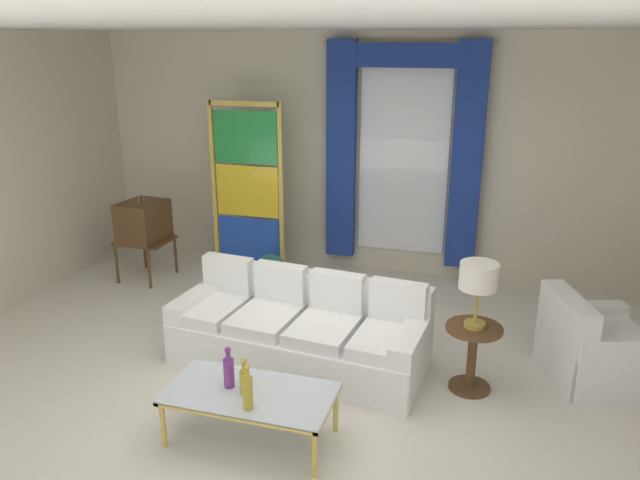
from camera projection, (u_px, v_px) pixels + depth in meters
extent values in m
plane|color=silver|center=(293.00, 383.00, 5.40)|extent=(16.00, 16.00, 0.00)
cube|color=beige|center=(370.00, 155.00, 7.71)|extent=(8.00, 0.12, 3.00)
cube|color=white|center=(319.00, 24.00, 5.17)|extent=(8.00, 7.60, 0.04)
cube|color=white|center=(404.00, 154.00, 7.50)|extent=(1.10, 0.02, 2.50)
cylinder|color=gold|center=(407.00, 42.00, 7.01)|extent=(2.00, 0.04, 0.04)
cube|color=navy|center=(341.00, 152.00, 7.62)|extent=(0.36, 0.12, 2.70)
cube|color=navy|center=(467.00, 159.00, 7.20)|extent=(0.36, 0.12, 2.70)
cube|color=navy|center=(407.00, 55.00, 7.04)|extent=(1.80, 0.10, 0.28)
cube|color=white|center=(298.00, 346.00, 5.66)|extent=(2.40, 1.12, 0.38)
cube|color=white|center=(313.00, 310.00, 5.92)|extent=(2.33, 0.42, 0.78)
cube|color=white|center=(411.00, 359.00, 5.25)|extent=(0.28, 0.87, 0.56)
cube|color=white|center=(199.00, 318.00, 6.01)|extent=(0.28, 0.87, 0.56)
cube|color=white|center=(387.00, 340.00, 5.22)|extent=(0.60, 0.79, 0.12)
cube|color=white|center=(398.00, 303.00, 5.44)|extent=(0.52, 0.19, 0.40)
cube|color=white|center=(325.00, 329.00, 5.43)|extent=(0.60, 0.79, 0.12)
cube|color=white|center=(338.00, 293.00, 5.64)|extent=(0.52, 0.19, 0.40)
cube|color=white|center=(267.00, 318.00, 5.64)|extent=(0.60, 0.79, 0.12)
cube|color=white|center=(281.00, 284.00, 5.85)|extent=(0.52, 0.19, 0.40)
cube|color=white|center=(213.00, 308.00, 5.85)|extent=(0.60, 0.79, 0.12)
cube|color=white|center=(229.00, 276.00, 6.06)|extent=(0.52, 0.19, 0.40)
cube|color=silver|center=(250.00, 392.00, 4.53)|extent=(1.25, 0.64, 0.02)
cube|color=gold|center=(265.00, 375.00, 4.81)|extent=(1.25, 0.04, 0.03)
cube|color=gold|center=(234.00, 418.00, 4.26)|extent=(1.25, 0.04, 0.03)
cube|color=gold|center=(178.00, 382.00, 4.70)|extent=(0.04, 0.64, 0.03)
cube|color=gold|center=(328.00, 408.00, 4.37)|extent=(0.04, 0.64, 0.03)
cylinder|color=gold|center=(198.00, 385.00, 5.01)|extent=(0.04, 0.04, 0.38)
cylinder|color=gold|center=(336.00, 409.00, 4.69)|extent=(0.04, 0.04, 0.38)
cylinder|color=gold|center=(163.00, 425.00, 4.50)|extent=(0.04, 0.04, 0.38)
cylinder|color=gold|center=(314.00, 454.00, 4.18)|extent=(0.04, 0.04, 0.38)
cylinder|color=#753384|center=(229.00, 373.00, 4.56)|extent=(0.08, 0.08, 0.23)
cylinder|color=#753384|center=(228.00, 356.00, 4.51)|extent=(0.04, 0.04, 0.06)
sphere|color=#753384|center=(228.00, 350.00, 4.49)|extent=(0.05, 0.05, 0.05)
cylinder|color=gold|center=(245.00, 382.00, 4.47)|extent=(0.07, 0.07, 0.19)
cylinder|color=gold|center=(244.00, 367.00, 4.43)|extent=(0.03, 0.03, 0.06)
sphere|color=gold|center=(244.00, 362.00, 4.41)|extent=(0.04, 0.04, 0.04)
cylinder|color=gold|center=(248.00, 393.00, 4.28)|extent=(0.07, 0.07, 0.25)
cylinder|color=gold|center=(247.00, 373.00, 4.23)|extent=(0.03, 0.03, 0.06)
sphere|color=gold|center=(247.00, 367.00, 4.22)|extent=(0.04, 0.04, 0.04)
cube|color=brown|center=(145.00, 240.00, 7.62)|extent=(0.62, 0.54, 0.03)
cylinder|color=brown|center=(117.00, 264.00, 7.54)|extent=(0.04, 0.04, 0.50)
cylinder|color=brown|center=(145.00, 250.00, 8.03)|extent=(0.04, 0.04, 0.50)
cylinder|color=brown|center=(149.00, 269.00, 7.37)|extent=(0.04, 0.04, 0.50)
cylinder|color=brown|center=(176.00, 254.00, 7.87)|extent=(0.04, 0.04, 0.50)
cube|color=brown|center=(143.00, 221.00, 7.54)|extent=(0.52, 0.60, 0.48)
cube|color=black|center=(127.00, 217.00, 7.62)|extent=(0.04, 0.39, 0.30)
cylinder|color=gold|center=(125.00, 234.00, 7.60)|extent=(0.01, 0.04, 0.04)
cylinder|color=gold|center=(133.00, 230.00, 7.75)|extent=(0.01, 0.04, 0.04)
cylinder|color=silver|center=(140.00, 188.00, 7.41)|extent=(0.02, 0.13, 0.34)
cylinder|color=silver|center=(140.00, 188.00, 7.41)|extent=(0.02, 0.13, 0.34)
cube|color=white|center=(597.00, 358.00, 5.41)|extent=(1.01, 1.01, 0.40)
cube|color=white|center=(601.00, 333.00, 5.34)|extent=(0.87, 0.87, 0.10)
cube|color=white|center=(565.00, 339.00, 5.34)|extent=(0.45, 0.82, 0.80)
cube|color=white|center=(583.00, 333.00, 5.69)|extent=(0.75, 0.41, 0.58)
cube|color=white|center=(617.00, 368.00, 5.08)|extent=(0.75, 0.41, 0.58)
cube|color=gold|center=(214.00, 189.00, 7.68)|extent=(0.05, 0.05, 2.20)
cube|color=gold|center=(281.00, 194.00, 7.44)|extent=(0.05, 0.05, 2.20)
cube|color=gold|center=(244.00, 103.00, 7.23)|extent=(0.90, 0.05, 0.06)
cube|color=gold|center=(250.00, 270.00, 7.89)|extent=(0.90, 0.05, 0.10)
cube|color=#1E47B7|center=(249.00, 242.00, 7.77)|extent=(0.82, 0.02, 0.64)
cube|color=yellow|center=(247.00, 191.00, 7.56)|extent=(0.82, 0.02, 0.64)
cube|color=#238E3D|center=(245.00, 137.00, 7.35)|extent=(0.82, 0.02, 0.64)
cylinder|color=beige|center=(272.00, 284.00, 7.48)|extent=(0.16, 0.16, 0.06)
ellipsoid|color=#1D57A0|center=(272.00, 276.00, 7.45)|extent=(0.18, 0.32, 0.20)
sphere|color=#1D57A0|center=(276.00, 264.00, 7.54)|extent=(0.09, 0.09, 0.09)
cone|color=gold|center=(277.00, 262.00, 7.60)|extent=(0.02, 0.04, 0.02)
cone|color=#236850|center=(266.00, 274.00, 7.25)|extent=(0.44, 0.40, 0.50)
cylinder|color=brown|center=(474.00, 328.00, 5.13)|extent=(0.48, 0.48, 0.03)
cylinder|color=brown|center=(472.00, 359.00, 5.23)|extent=(0.08, 0.08, 0.55)
cylinder|color=brown|center=(469.00, 387.00, 5.31)|extent=(0.36, 0.36, 0.03)
cylinder|color=#B29338|center=(475.00, 325.00, 5.12)|extent=(0.18, 0.18, 0.04)
cylinder|color=#B29338|center=(477.00, 303.00, 5.06)|extent=(0.03, 0.03, 0.36)
cylinder|color=silver|center=(479.00, 276.00, 4.99)|extent=(0.32, 0.32, 0.22)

